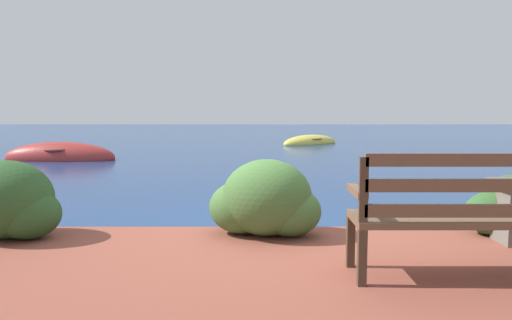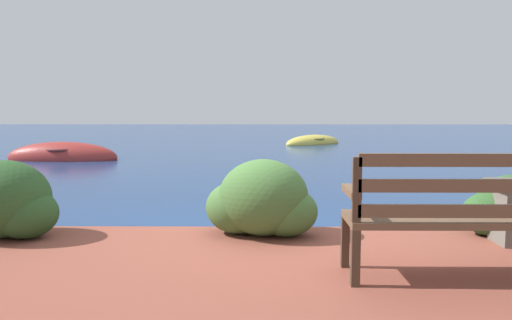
% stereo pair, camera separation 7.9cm
% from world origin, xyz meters
% --- Properties ---
extents(ground_plane, '(80.00, 80.00, 0.00)m').
position_xyz_m(ground_plane, '(0.00, 0.00, 0.00)').
color(ground_plane, navy).
extents(park_bench, '(1.51, 0.48, 0.93)m').
position_xyz_m(park_bench, '(1.34, -1.58, 0.70)').
color(park_bench, '#433123').
rests_on(park_bench, patio_terrace).
extents(hedge_clump_far_left, '(1.09, 0.78, 0.74)m').
position_xyz_m(hedge_clump_far_left, '(-2.49, -0.43, 0.54)').
color(hedge_clump_far_left, '#284C23').
rests_on(hedge_clump_far_left, patio_terrace).
extents(hedge_clump_left, '(1.09, 0.78, 0.74)m').
position_xyz_m(hedge_clump_left, '(-0.02, -0.33, 0.54)').
color(hedge_clump_left, '#426B33').
rests_on(hedge_clump_left, patio_terrace).
extents(rowboat_nearest, '(3.10, 0.97, 0.90)m').
position_xyz_m(rowboat_nearest, '(-5.59, 8.75, 0.07)').
color(rowboat_nearest, '#9E2D28').
rests_on(rowboat_nearest, ground_plane).
extents(rowboat_mid, '(2.73, 2.40, 0.67)m').
position_xyz_m(rowboat_mid, '(2.07, 14.93, 0.06)').
color(rowboat_mid, '#DBC64C').
rests_on(rowboat_mid, ground_plane).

